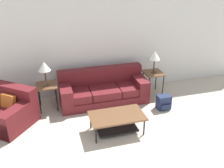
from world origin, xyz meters
name	(u,v)px	position (x,y,z in m)	size (l,w,h in m)	color
wall_back	(107,45)	(0.00, 4.54, 1.30)	(9.05, 0.06, 2.60)	silver
couch	(103,90)	(-0.27, 3.93, 0.30)	(2.21, 0.90, 0.82)	maroon
armchair	(7,112)	(-2.55, 3.48, 0.29)	(1.44, 1.43, 0.80)	maroon
coffee_table	(117,119)	(-0.33, 2.53, 0.30)	(1.13, 0.65, 0.41)	brown
side_table_left	(47,88)	(-1.66, 3.93, 0.56)	(0.48, 0.52, 0.64)	brown
side_table_right	(153,75)	(1.12, 3.93, 0.56)	(0.48, 0.52, 0.64)	brown
table_lamp_left	(44,67)	(-1.66, 3.93, 1.09)	(0.29, 0.29, 0.58)	#472D1E
table_lamp_right	(155,56)	(1.12, 3.93, 1.09)	(0.29, 0.29, 0.58)	#472D1E
backpack	(164,102)	(1.06, 3.12, 0.17)	(0.33, 0.30, 0.35)	#1E2847
picture_frame	(45,84)	(-1.69, 3.85, 0.70)	(0.10, 0.04, 0.13)	#4C3828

